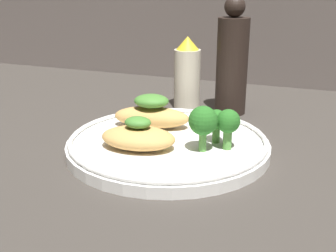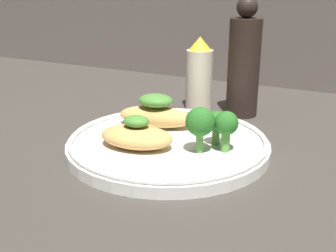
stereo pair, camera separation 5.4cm
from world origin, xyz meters
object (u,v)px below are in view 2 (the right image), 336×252
at_px(sauce_bottle, 199,75).
at_px(pepper_grinder, 244,63).
at_px(broccoli_bunch, 211,124).
at_px(plate, 168,144).

distance_m(sauce_bottle, pepper_grinder, 0.08).
bearing_deg(pepper_grinder, broccoli_bunch, -83.27).
relative_size(plate, sauce_bottle, 2.13).
distance_m(broccoli_bunch, pepper_grinder, 0.20).
bearing_deg(plate, sauce_bottle, 101.34).
xyz_separation_m(plate, sauce_bottle, (-0.04, 0.19, 0.05)).
bearing_deg(broccoli_bunch, sauce_bottle, 116.60).
distance_m(plate, pepper_grinder, 0.21).
xyz_separation_m(sauce_bottle, pepper_grinder, (0.08, 0.00, 0.03)).
xyz_separation_m(broccoli_bunch, sauce_bottle, (-0.10, 0.20, 0.01)).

